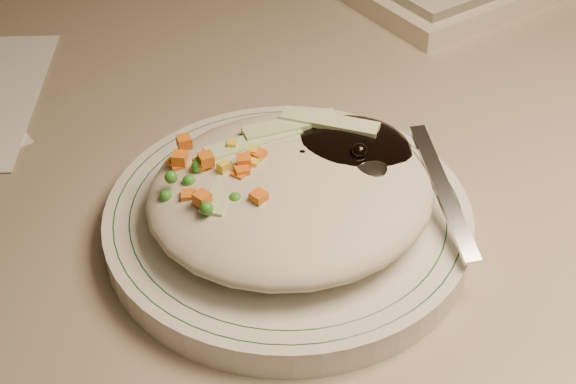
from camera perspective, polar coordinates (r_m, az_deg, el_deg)
name	(u,v)px	position (r m, az deg, el deg)	size (l,w,h in m)	color
desk	(321,249)	(0.83, 2.37, -4.05)	(1.40, 0.70, 0.74)	gray
plate	(288,221)	(0.55, 0.00, -2.08)	(0.25, 0.25, 0.02)	silver
plate_rim	(288,210)	(0.54, 0.00, -1.29)	(0.24, 0.24, 0.00)	#144723
meal	(294,184)	(0.53, 0.46, 0.54)	(0.20, 0.19, 0.05)	#BFB49B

